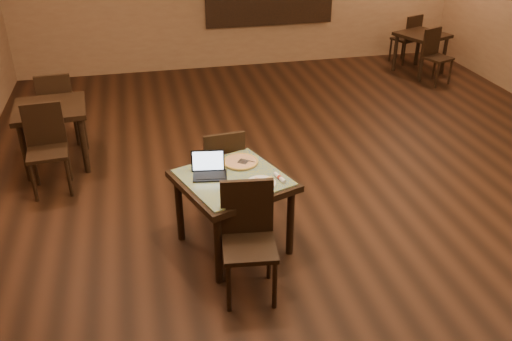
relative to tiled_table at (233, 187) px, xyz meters
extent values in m
plane|color=black|center=(1.20, 0.49, -0.66)|extent=(10.00, 10.00, 0.00)
cylinder|color=black|center=(-0.23, -0.49, -0.31)|extent=(0.07, 0.07, 0.71)
cylinder|color=black|center=(-0.49, 0.23, -0.31)|extent=(0.07, 0.07, 0.71)
cylinder|color=black|center=(0.49, -0.23, -0.31)|extent=(0.07, 0.07, 0.71)
cylinder|color=black|center=(0.23, 0.49, -0.31)|extent=(0.07, 0.07, 0.71)
cube|color=black|center=(0.00, 0.00, 0.06)|extent=(1.18, 1.18, 0.06)
cube|color=#1A4BA9|center=(0.00, 0.00, 0.09)|extent=(1.08, 1.08, 0.02)
cylinder|color=black|center=(-0.21, -0.86, -0.43)|extent=(0.04, 0.04, 0.47)
cylinder|color=black|center=(-0.16, -0.49, -0.43)|extent=(0.04, 0.04, 0.47)
cylinder|color=black|center=(0.16, -0.91, -0.43)|extent=(0.04, 0.04, 0.47)
cylinder|color=black|center=(0.21, -0.54, -0.43)|extent=(0.04, 0.04, 0.47)
cube|color=black|center=(0.00, -0.70, -0.17)|extent=(0.49, 0.49, 0.04)
cube|color=black|center=(0.02, -0.50, 0.10)|extent=(0.44, 0.09, 0.50)
cylinder|color=black|center=(0.16, 0.89, -0.44)|extent=(0.04, 0.04, 0.44)
cylinder|color=black|center=(0.19, 0.54, -0.44)|extent=(0.04, 0.04, 0.44)
cylinder|color=black|center=(-0.19, 0.86, -0.44)|extent=(0.04, 0.04, 0.44)
cylinder|color=black|center=(-0.16, 0.51, -0.44)|extent=(0.04, 0.04, 0.44)
cube|color=black|center=(0.00, 0.70, -0.20)|extent=(0.44, 0.44, 0.04)
cube|color=black|center=(0.01, 0.51, 0.06)|extent=(0.42, 0.07, 0.47)
cube|color=black|center=(-0.20, 0.05, 0.11)|extent=(0.33, 0.25, 0.01)
cube|color=black|center=(-0.20, 0.16, 0.21)|extent=(0.31, 0.09, 0.20)
cube|color=#C9DEFF|center=(-0.20, 0.15, 0.21)|extent=(0.28, 0.07, 0.17)
cylinder|color=white|center=(0.22, -0.18, 0.11)|extent=(0.26, 0.26, 0.01)
cylinder|color=silver|center=(0.12, 0.24, 0.11)|extent=(0.32, 0.32, 0.01)
cylinder|color=beige|center=(0.12, 0.24, 0.12)|extent=(0.32, 0.32, 0.02)
torus|color=gold|center=(0.12, 0.24, 0.12)|extent=(0.33, 0.33, 0.02)
cube|color=silver|center=(0.14, 0.22, 0.13)|extent=(0.23, 0.21, 0.01)
cylinder|color=white|center=(0.40, -0.14, 0.12)|extent=(0.08, 0.18, 0.04)
cylinder|color=#A12813|center=(0.40, -0.14, 0.12)|extent=(0.05, 0.04, 0.04)
cylinder|color=black|center=(4.03, 4.00, -0.33)|extent=(0.07, 0.07, 0.66)
cylinder|color=black|center=(3.82, 4.56, -0.33)|extent=(0.07, 0.07, 0.66)
cylinder|color=black|center=(4.59, 4.22, -0.33)|extent=(0.07, 0.07, 0.66)
cylinder|color=black|center=(4.37, 4.78, -0.33)|extent=(0.07, 0.07, 0.66)
cube|color=black|center=(4.20, 4.39, 0.01)|extent=(0.97, 0.97, 0.06)
cylinder|color=black|center=(4.11, 3.57, -0.45)|extent=(0.04, 0.04, 0.42)
cylinder|color=black|center=(3.99, 3.88, -0.45)|extent=(0.04, 0.04, 0.42)
cylinder|color=black|center=(4.42, 3.69, -0.45)|extent=(0.04, 0.04, 0.42)
cylinder|color=black|center=(4.30, 4.00, -0.45)|extent=(0.04, 0.04, 0.42)
cube|color=black|center=(4.20, 3.78, -0.22)|extent=(0.51, 0.51, 0.04)
cube|color=black|center=(4.14, 3.95, 0.02)|extent=(0.38, 0.18, 0.45)
cylinder|color=black|center=(4.30, 5.21, -0.45)|extent=(0.04, 0.04, 0.42)
cylinder|color=black|center=(4.42, 4.90, -0.45)|extent=(0.04, 0.04, 0.42)
cylinder|color=black|center=(3.99, 5.09, -0.45)|extent=(0.04, 0.04, 0.42)
cylinder|color=black|center=(4.11, 4.78, -0.45)|extent=(0.04, 0.04, 0.42)
cube|color=black|center=(4.20, 5.00, -0.22)|extent=(0.51, 0.51, 0.04)
cube|color=black|center=(4.27, 4.83, 0.02)|extent=(0.38, 0.18, 0.45)
cylinder|color=black|center=(-2.10, 1.79, -0.30)|extent=(0.07, 0.07, 0.72)
cylinder|color=black|center=(-2.14, 2.43, -0.30)|extent=(0.07, 0.07, 0.72)
cylinder|color=black|center=(-1.45, 1.83, -0.30)|extent=(0.07, 0.07, 0.72)
cylinder|color=black|center=(-1.50, 2.48, -0.30)|extent=(0.07, 0.07, 0.72)
cube|color=black|center=(-1.80, 2.13, 0.07)|extent=(0.87, 0.87, 0.06)
cylinder|color=black|center=(-1.96, 1.28, -0.43)|extent=(0.04, 0.04, 0.46)
cylinder|color=black|center=(-1.99, 1.64, -0.43)|extent=(0.04, 0.04, 0.46)
cylinder|color=black|center=(-1.60, 1.31, -0.43)|extent=(0.04, 0.04, 0.46)
cylinder|color=black|center=(-1.63, 1.67, -0.43)|extent=(0.04, 0.04, 0.46)
cube|color=black|center=(-1.80, 1.47, -0.18)|extent=(0.46, 0.46, 0.04)
cube|color=black|center=(-1.81, 1.67, 0.08)|extent=(0.43, 0.07, 0.49)
cylinder|color=black|center=(-1.63, 2.99, -0.43)|extent=(0.04, 0.04, 0.46)
cylinder|color=black|center=(-1.60, 2.63, -0.43)|extent=(0.04, 0.04, 0.46)
cylinder|color=black|center=(-1.99, 2.96, -0.43)|extent=(0.04, 0.04, 0.46)
cylinder|color=black|center=(-1.96, 2.60, -0.43)|extent=(0.04, 0.04, 0.46)
cube|color=black|center=(-1.80, 2.80, -0.18)|extent=(0.46, 0.46, 0.04)
cube|color=black|center=(-1.78, 2.60, 0.08)|extent=(0.43, 0.07, 0.49)
camera|label=1|loc=(-0.74, -4.18, 2.51)|focal=38.00mm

